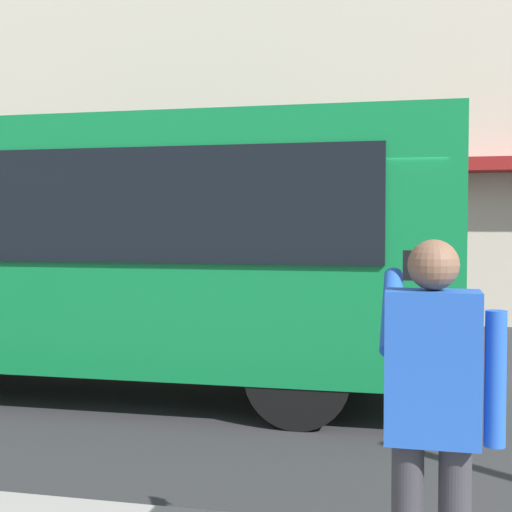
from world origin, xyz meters
The scene contains 4 objects.
ground_plane centered at (0.00, 0.00, 0.00)m, with size 60.00×60.00×0.00m, color #2B2B2D.
building_facade_far centered at (-0.02, -6.80, 5.99)m, with size 28.00×1.55×12.00m.
red_bus centered at (3.11, -0.01, 1.68)m, with size 9.05×2.54×3.08m.
pedestrian_photographer centered at (-1.07, 4.52, 1.14)m, with size 0.53×0.52×1.70m.
Camera 1 is at (-1.01, 7.70, 1.91)m, focal length 50.56 mm.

